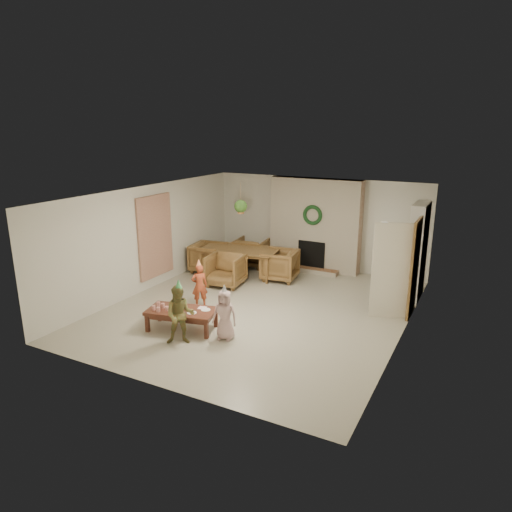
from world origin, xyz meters
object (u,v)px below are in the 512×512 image
Objects in this scene: dining_table at (239,262)px; coffee_table_top at (182,311)px; dining_chair_right at (280,265)px; dining_chair_left at (209,257)px; dining_chair_far at (251,252)px; child_red at (200,286)px; child_pink at (225,315)px; child_plaid at (180,315)px; dining_chair_near at (226,270)px.

dining_table is 1.54× the size of coffee_table_top.
dining_chair_left is at bearing -90.00° from dining_chair_right.
child_red is (0.44, -3.22, 0.08)m from dining_chair_far.
coffee_table_top is at bearing -13.67° from dining_chair_right.
coffee_table_top is 1.22m from child_red.
child_pink is at bearing -71.62° from dining_table.
child_pink reaches higher than dining_chair_right.
child_red reaches higher than child_pink.
child_pink is at bearing 1.41° from dining_chair_right.
child_plaid reaches higher than child_red.
child_pink is at bearing 104.93° from dining_chair_far.
dining_chair_far is 3.26m from child_red.
coffee_table_top is 0.63m from child_plaid.
child_red is (0.22, -1.45, 0.08)m from dining_chair_near.
dining_chair_near is 0.66× the size of coffee_table_top.
dining_chair_near is 1.00× the size of dining_chair_right.
dining_chair_far and dining_chair_left have the same top height.
dining_chair_near is at bearing 89.34° from coffee_table_top.
child_plaid reaches higher than dining_table.
dining_table is 2.13× the size of child_red.
dining_chair_left is 4.20m from child_pink.
dining_chair_right is at bearing 57.88° from child_plaid.
dining_chair_right is (2.00, 0.25, 0.00)m from dining_chair_left.
dining_chair_right is (1.00, 1.03, 0.00)m from dining_chair_near.
child_red is 0.87× the size of child_plaid.
dining_table is at bearing 104.87° from child_pink.
dining_chair_far is 1.43m from dining_chair_right.
dining_chair_near is at bearing 90.00° from dining_chair_far.
coffee_table_top is 0.96m from child_pink.
dining_chair_left is 0.91× the size of child_red.
child_red reaches higher than dining_chair_right.
child_pink reaches higher than dining_chair_left.
dining_chair_right is 0.66× the size of coffee_table_top.
child_red reaches higher than dining_table.
dining_chair_left is 4.33m from child_plaid.
child_pink reaches higher than dining_table.
dining_chair_right is at bearing 87.90° from child_pink.
dining_table is at bearing 90.00° from dining_chair_far.
child_red is 1.74m from child_pink.
dining_chair_far reaches higher than coffee_table_top.
child_plaid reaches higher than dining_chair_left.
child_plaid is at bearing -160.77° from dining_chair_left.
dining_chair_right is at bearing -90.00° from dining_chair_left.
dining_chair_far and dining_chair_right have the same top height.
dining_chair_far is 1.00× the size of dining_chair_right.
coffee_table_top is (0.81, -4.38, -0.02)m from dining_chair_far.
dining_chair_right is 2.60m from child_red.
dining_chair_left is 0.91× the size of child_pink.
child_pink is at bearing 9.70° from child_plaid.
dining_chair_far is 1.27m from dining_chair_left.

